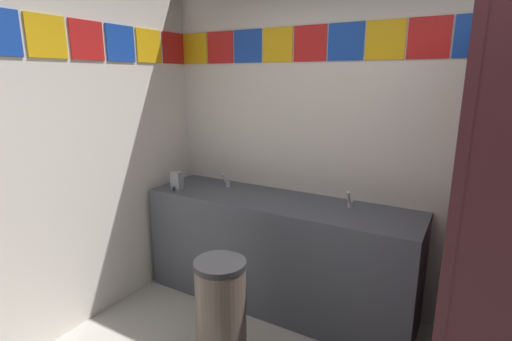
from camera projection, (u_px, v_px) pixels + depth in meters
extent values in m
cube|color=silver|center=(399.00, 138.00, 2.76)|extent=(3.89, 0.08, 2.79)
cube|color=yellow|center=(195.00, 49.00, 3.44)|extent=(0.26, 0.01, 0.26)
cube|color=red|center=(220.00, 48.00, 3.30)|extent=(0.26, 0.01, 0.26)
cube|color=#1947B7|center=(248.00, 46.00, 3.17)|extent=(0.26, 0.01, 0.26)
cube|color=yellow|center=(277.00, 45.00, 3.03)|extent=(0.26, 0.01, 0.26)
cube|color=red|center=(310.00, 43.00, 2.90)|extent=(0.26, 0.01, 0.26)
cube|color=#1947B7|center=(346.00, 42.00, 2.76)|extent=(0.26, 0.01, 0.26)
cube|color=yellow|center=(385.00, 40.00, 2.63)|extent=(0.26, 0.01, 0.26)
cube|color=red|center=(429.00, 38.00, 2.49)|extent=(0.26, 0.01, 0.26)
cube|color=#1947B7|center=(478.00, 35.00, 2.36)|extent=(0.26, 0.01, 0.26)
cube|color=silver|center=(11.00, 149.00, 2.34)|extent=(0.08, 3.22, 2.79)
cube|color=yellow|center=(47.00, 36.00, 2.40)|extent=(0.01, 0.26, 0.26)
cube|color=red|center=(87.00, 40.00, 2.65)|extent=(0.01, 0.26, 0.26)
cube|color=#1947B7|center=(121.00, 43.00, 2.89)|extent=(0.01, 0.26, 0.26)
cube|color=yellow|center=(149.00, 46.00, 3.14)|extent=(0.01, 0.26, 0.26)
cube|color=red|center=(173.00, 48.00, 3.38)|extent=(0.01, 0.26, 0.26)
cube|color=#4C515B|center=(277.00, 252.00, 3.09)|extent=(2.18, 0.59, 0.89)
cube|color=#4C515B|center=(292.00, 196.00, 3.23)|extent=(2.18, 0.03, 0.08)
cylinder|color=#E7EDC6|center=(219.00, 197.00, 3.24)|extent=(0.34, 0.34, 0.10)
cylinder|color=#E7EDC6|center=(344.00, 220.00, 2.71)|extent=(0.34, 0.34, 0.10)
cylinder|color=silver|center=(228.00, 184.00, 3.34)|extent=(0.04, 0.04, 0.05)
cylinder|color=silver|center=(224.00, 178.00, 3.28)|extent=(0.02, 0.06, 0.09)
cylinder|color=silver|center=(350.00, 204.00, 2.81)|extent=(0.04, 0.04, 0.05)
cylinder|color=silver|center=(349.00, 197.00, 2.75)|extent=(0.02, 0.06, 0.09)
cube|color=gray|center=(177.00, 181.00, 3.25)|extent=(0.09, 0.07, 0.16)
cylinder|color=black|center=(174.00, 189.00, 3.22)|extent=(0.02, 0.02, 0.03)
cube|color=#471E23|center=(456.00, 228.00, 1.91)|extent=(0.04, 1.60, 2.18)
cylinder|color=silver|center=(453.00, 278.00, 1.22)|extent=(0.02, 0.02, 0.10)
cylinder|color=brown|center=(221.00, 315.00, 2.45)|extent=(0.33, 0.33, 0.67)
cylinder|color=#262628|center=(220.00, 264.00, 2.37)|extent=(0.33, 0.33, 0.04)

